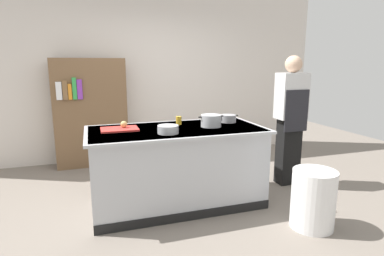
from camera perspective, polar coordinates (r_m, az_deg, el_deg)
The scene contains 12 objects.
ground_plane at distance 3.81m, azimuth -2.72°, elevation -13.45°, with size 10.00×10.00×0.00m, color slate.
back_wall at distance 5.51m, azimuth -8.76°, elevation 10.29°, with size 6.40×0.12×3.00m, color silver.
counter_island at distance 3.64m, azimuth -2.79°, elevation -6.80°, with size 1.98×0.98×0.90m.
cutting_board at distance 3.52m, azimuth -13.04°, elevation -0.21°, with size 0.40×0.28×0.02m, color red.
onion at distance 3.54m, azimuth -12.31°, elevation 0.67°, with size 0.07×0.07×0.07m, color tan.
stock_pot at distance 3.62m, azimuth 3.48°, elevation 1.34°, with size 0.30×0.23×0.14m.
sauce_pan at distance 3.91m, azimuth 6.63°, elevation 1.73°, with size 0.26×0.19×0.09m.
mixing_bowl at distance 3.27m, azimuth -4.38°, elevation -0.25°, with size 0.22×0.22×0.09m, color #B7BABF.
juice_cup at distance 3.74m, azimuth -2.44°, elevation 1.37°, with size 0.07×0.07×0.10m, color yellow.
trash_bin at distance 3.40m, azimuth 21.19°, elevation -11.97°, with size 0.43×0.43×0.59m, color white.
person_chef at distance 4.35m, azimuth 17.48°, elevation 1.82°, with size 0.38×0.25×1.72m.
bookshelf at distance 5.19m, azimuth -17.90°, elevation 2.60°, with size 1.10×0.31×1.70m.
Camera 1 is at (-0.90, -3.33, 1.61)m, focal length 29.29 mm.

